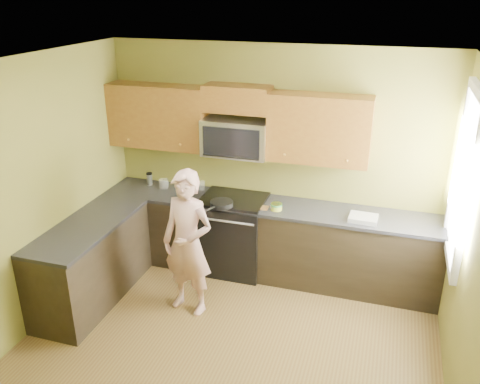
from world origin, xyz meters
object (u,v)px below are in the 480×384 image
at_px(frying_pan, 222,206).
at_px(travel_mug, 150,185).
at_px(microwave, 236,155).
at_px(stove, 234,234).
at_px(butter_tub, 276,210).
at_px(woman, 188,243).

xyz_separation_m(frying_pan, travel_mug, (-1.12, 0.42, -0.03)).
bearing_deg(frying_pan, microwave, 102.46).
xyz_separation_m(stove, butter_tub, (0.55, -0.11, 0.45)).
distance_m(microwave, woman, 1.26).
height_order(microwave, travel_mug, microwave).
bearing_deg(microwave, frying_pan, -98.41).
relative_size(woman, travel_mug, 10.04).
bearing_deg(frying_pan, butter_tub, 34.11).
bearing_deg(woman, frying_pan, 88.99).
distance_m(woman, travel_mug, 1.48).
xyz_separation_m(woman, frying_pan, (0.14, 0.68, 0.15)).
relative_size(butter_tub, travel_mug, 0.84).
bearing_deg(travel_mug, stove, -7.81).
distance_m(frying_pan, travel_mug, 1.19).
distance_m(woman, butter_tub, 1.12).
relative_size(stove, frying_pan, 2.06).
bearing_deg(microwave, butter_tub, -23.37).
xyz_separation_m(microwave, butter_tub, (0.55, -0.24, -0.53)).
height_order(microwave, woman, microwave).
height_order(stove, microwave, microwave).
bearing_deg(butter_tub, frying_pan, -166.76).
height_order(frying_pan, butter_tub, frying_pan).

